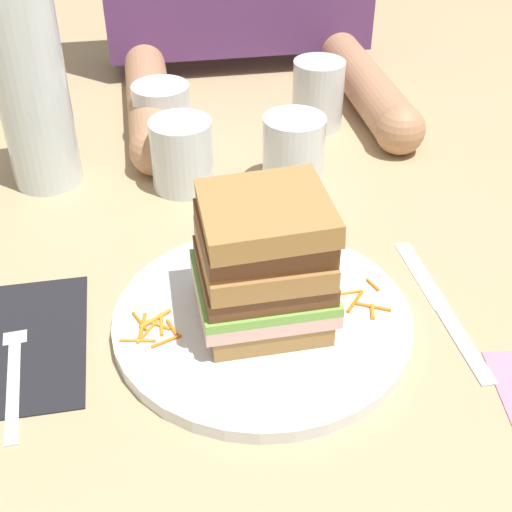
% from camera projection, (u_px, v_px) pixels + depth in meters
% --- Properties ---
extents(ground_plane, '(3.00, 3.00, 0.00)m').
position_uv_depth(ground_plane, '(277.00, 323.00, 0.61)').
color(ground_plane, tan).
extents(main_plate, '(0.26, 0.26, 0.01)m').
position_uv_depth(main_plate, '(262.00, 318.00, 0.61)').
color(main_plate, white).
rests_on(main_plate, ground_plane).
extents(sandwich, '(0.11, 0.11, 0.12)m').
position_uv_depth(sandwich, '(263.00, 261.00, 0.57)').
color(sandwich, '#A87A42').
rests_on(sandwich, main_plate).
extents(carrot_shred_0, '(0.02, 0.02, 0.00)m').
position_uv_depth(carrot_shred_0, '(159.00, 326.00, 0.59)').
color(carrot_shred_0, orange).
rests_on(carrot_shred_0, main_plate).
extents(carrot_shred_1, '(0.01, 0.03, 0.00)m').
position_uv_depth(carrot_shred_1, '(142.00, 329.00, 0.59)').
color(carrot_shred_1, orange).
rests_on(carrot_shred_1, main_plate).
extents(carrot_shred_2, '(0.00, 0.03, 0.00)m').
position_uv_depth(carrot_shred_2, '(161.00, 322.00, 0.59)').
color(carrot_shred_2, orange).
rests_on(carrot_shred_2, main_plate).
extents(carrot_shred_3, '(0.03, 0.01, 0.00)m').
position_uv_depth(carrot_shred_3, '(138.00, 340.00, 0.58)').
color(carrot_shred_3, orange).
rests_on(carrot_shred_3, main_plate).
extents(carrot_shred_4, '(0.03, 0.02, 0.00)m').
position_uv_depth(carrot_shred_4, '(155.00, 319.00, 0.60)').
color(carrot_shred_4, orange).
rests_on(carrot_shred_4, main_plate).
extents(carrot_shred_5, '(0.01, 0.02, 0.00)m').
position_uv_depth(carrot_shred_5, '(172.00, 327.00, 0.59)').
color(carrot_shred_5, orange).
rests_on(carrot_shred_5, main_plate).
extents(carrot_shred_6, '(0.03, 0.01, 0.00)m').
position_uv_depth(carrot_shred_6, '(166.00, 341.00, 0.57)').
color(carrot_shred_6, orange).
rests_on(carrot_shred_6, main_plate).
extents(carrot_shred_7, '(0.02, 0.03, 0.00)m').
position_uv_depth(carrot_shred_7, '(148.00, 332.00, 0.58)').
color(carrot_shred_7, orange).
rests_on(carrot_shred_7, main_plate).
extents(carrot_shred_8, '(0.01, 0.03, 0.00)m').
position_uv_depth(carrot_shred_8, '(140.00, 322.00, 0.59)').
color(carrot_shred_8, orange).
rests_on(carrot_shred_8, main_plate).
extents(carrot_shred_9, '(0.01, 0.02, 0.00)m').
position_uv_depth(carrot_shred_9, '(338.00, 295.00, 0.62)').
color(carrot_shred_9, orange).
rests_on(carrot_shred_9, main_plate).
extents(carrot_shred_10, '(0.02, 0.03, 0.00)m').
position_uv_depth(carrot_shred_10, '(354.00, 299.00, 0.62)').
color(carrot_shred_10, orange).
rests_on(carrot_shred_10, main_plate).
extents(carrot_shred_11, '(0.02, 0.00, 0.00)m').
position_uv_depth(carrot_shred_11, '(351.00, 292.00, 0.63)').
color(carrot_shred_11, orange).
rests_on(carrot_shred_11, main_plate).
extents(carrot_shred_12, '(0.01, 0.02, 0.00)m').
position_uv_depth(carrot_shred_12, '(373.00, 285.00, 0.64)').
color(carrot_shred_12, orange).
rests_on(carrot_shred_12, main_plate).
extents(carrot_shred_13, '(0.01, 0.02, 0.00)m').
position_uv_depth(carrot_shred_13, '(373.00, 312.00, 0.60)').
color(carrot_shred_13, orange).
rests_on(carrot_shred_13, main_plate).
extents(carrot_shred_14, '(0.03, 0.02, 0.00)m').
position_uv_depth(carrot_shred_14, '(374.00, 307.00, 0.61)').
color(carrot_shred_14, orange).
rests_on(carrot_shred_14, main_plate).
extents(napkin_dark, '(0.12, 0.17, 0.00)m').
position_uv_depth(napkin_dark, '(15.00, 344.00, 0.59)').
color(napkin_dark, black).
rests_on(napkin_dark, ground_plane).
extents(fork, '(0.03, 0.17, 0.00)m').
position_uv_depth(fork, '(13.00, 359.00, 0.57)').
color(fork, silver).
rests_on(fork, napkin_dark).
extents(knife, '(0.02, 0.20, 0.00)m').
position_uv_depth(knife, '(443.00, 309.00, 0.63)').
color(knife, silver).
rests_on(knife, ground_plane).
extents(juice_glass, '(0.07, 0.07, 0.08)m').
position_uv_depth(juice_glass, '(293.00, 154.00, 0.79)').
color(juice_glass, white).
rests_on(juice_glass, ground_plane).
extents(water_bottle, '(0.08, 0.08, 0.31)m').
position_uv_depth(water_bottle, '(27.00, 66.00, 0.73)').
color(water_bottle, silver).
rests_on(water_bottle, ground_plane).
extents(empty_tumbler_0, '(0.07, 0.07, 0.07)m').
position_uv_depth(empty_tumbler_0, '(162.00, 113.00, 0.88)').
color(empty_tumbler_0, silver).
rests_on(empty_tumbler_0, ground_plane).
extents(empty_tumbler_1, '(0.07, 0.07, 0.09)m').
position_uv_depth(empty_tumbler_1, '(318.00, 95.00, 0.91)').
color(empty_tumbler_1, silver).
rests_on(empty_tumbler_1, ground_plane).
extents(empty_tumbler_2, '(0.07, 0.07, 0.08)m').
position_uv_depth(empty_tumbler_2, '(182.00, 155.00, 0.78)').
color(empty_tumbler_2, silver).
rests_on(empty_tumbler_2, ground_plane).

